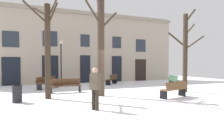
{
  "coord_description": "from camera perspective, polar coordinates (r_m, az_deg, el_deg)",
  "views": [
    {
      "loc": [
        -4.46,
        -9.06,
        1.77
      ],
      "look_at": [
        0.0,
        1.71,
        1.4
      ],
      "focal_mm": 30.84,
      "sensor_mm": 36.0,
      "label": 1
    }
  ],
  "objects": [
    {
      "name": "litter_bin",
      "position": [
        9.85,
        -26.3,
        -6.34
      ],
      "size": [
        0.44,
        0.44,
        0.8
      ],
      "color": "black",
      "rests_on": "ground"
    },
    {
      "name": "bench_facing_shops",
      "position": [
        10.62,
        17.94,
        -5.45
      ],
      "size": [
        1.79,
        0.89,
        0.85
      ],
      "rotation": [
        0.0,
        0.0,
        3.39
      ],
      "color": "brown",
      "rests_on": "ground"
    },
    {
      "name": "tree_center",
      "position": [
        10.65,
        -3.3,
        7.85
      ],
      "size": [
        2.18,
        1.78,
        5.8
      ],
      "color": "#423326",
      "rests_on": "ground"
    },
    {
      "name": "tree_near_facade",
      "position": [
        10.27,
        -18.63,
        6.3
      ],
      "size": [
        1.64,
        1.98,
        4.94
      ],
      "color": "#382B1E",
      "rests_on": "ground"
    },
    {
      "name": "bench_near_lamp",
      "position": [
        14.45,
        -18.59,
        -3.5
      ],
      "size": [
        1.67,
        1.62,
        0.87
      ],
      "rotation": [
        0.0,
        0.0,
        0.76
      ],
      "color": "#51331E",
      "rests_on": "ground"
    },
    {
      "name": "streetlamp",
      "position": [
        16.47,
        -14.88,
        3.78
      ],
      "size": [
        0.3,
        0.3,
        3.84
      ],
      "color": "black",
      "rests_on": "ground"
    },
    {
      "name": "person_crossing_plaza",
      "position": [
        7.38,
        -5.02,
        -4.95
      ],
      "size": [
        0.39,
        0.44,
        1.63
      ],
      "rotation": [
        0.0,
        0.0,
        2.13
      ],
      "color": "#2D271E",
      "rests_on": "ground"
    },
    {
      "name": "bench_far_corner",
      "position": [
        12.18,
        -13.6,
        -4.43
      ],
      "size": [
        1.87,
        0.51,
        0.87
      ],
      "rotation": [
        0.0,
        0.0,
        6.25
      ],
      "color": "#51331E",
      "rests_on": "ground"
    },
    {
      "name": "bench_by_litter_bin",
      "position": [
        16.55,
        -0.01,
        -2.79
      ],
      "size": [
        1.47,
        1.46,
        0.88
      ],
      "rotation": [
        0.0,
        0.0,
        3.93
      ],
      "color": "#3D2819",
      "rests_on": "ground"
    },
    {
      "name": "ground_plane",
      "position": [
        10.25,
        3.69,
        -8.11
      ],
      "size": [
        31.27,
        31.27,
        0.0
      ],
      "primitive_type": "plane",
      "color": "white"
    },
    {
      "name": "bench_back_to_back_left",
      "position": [
        15.76,
        18.08,
        -3.09
      ],
      "size": [
        0.97,
        1.73,
        0.89
      ],
      "rotation": [
        0.0,
        0.0,
        1.26
      ],
      "color": "#2D4C33",
      "rests_on": "ground"
    },
    {
      "name": "building_facade",
      "position": [
        18.41,
        -8.47,
        6.87
      ],
      "size": [
        19.54,
        0.6,
        6.71
      ],
      "color": "tan",
      "rests_on": "ground"
    },
    {
      "name": "tree_right_of_center",
      "position": [
        13.0,
        20.94,
        5.55
      ],
      "size": [
        2.14,
        2.06,
        5.46
      ],
      "color": "#382B1E",
      "rests_on": "ground"
    }
  ]
}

